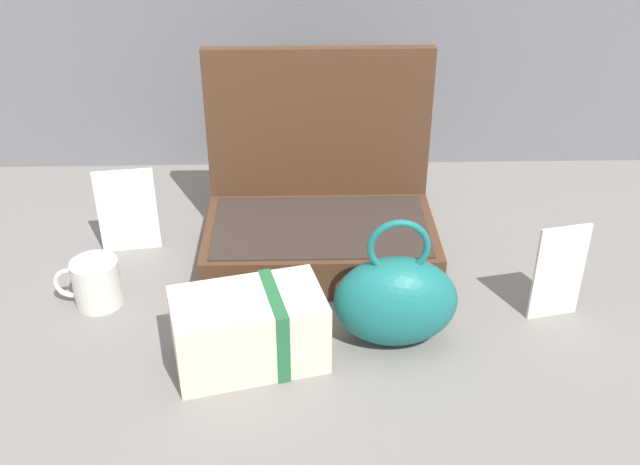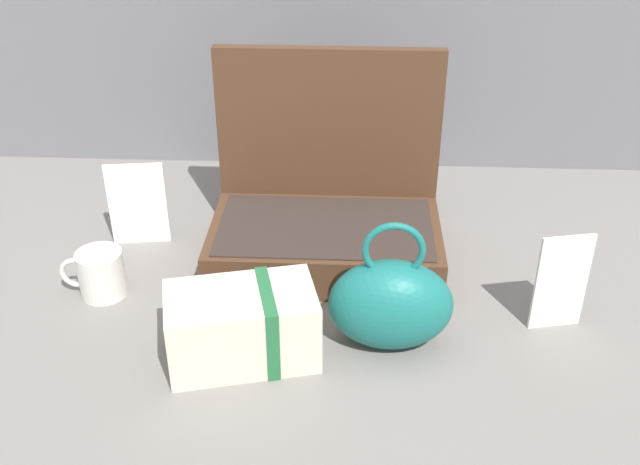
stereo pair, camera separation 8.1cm
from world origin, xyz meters
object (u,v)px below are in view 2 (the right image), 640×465
Objects in this scene: open_suitcase at (326,213)px; poster_card_right at (138,204)px; coffee_mug at (100,273)px; info_card_left at (561,282)px; cream_toiletry_bag at (244,326)px; teal_pouch_handbag at (391,303)px.

open_suitcase is 0.37m from poster_card_right.
info_card_left reaches higher than coffee_mug.
poster_card_right is at bearing 126.85° from cream_toiletry_bag.
teal_pouch_handbag reaches higher than info_card_left.
open_suitcase reaches higher than cream_toiletry_bag.
teal_pouch_handbag is 0.24m from cream_toiletry_bag.
open_suitcase reaches higher than poster_card_right.
cream_toiletry_bag is (-0.12, -0.32, -0.03)m from open_suitcase.
poster_card_right is (-0.37, 0.02, 0.00)m from open_suitcase.
teal_pouch_handbag is 0.89× the size of cream_toiletry_bag.
coffee_mug is 0.80m from info_card_left.
open_suitcase is 0.30m from teal_pouch_handbag.
teal_pouch_handbag is 1.95× the size of coffee_mug.
poster_card_right is at bearing 177.18° from open_suitcase.
open_suitcase is at bearing 112.39° from teal_pouch_handbag.
open_suitcase is 0.45m from info_card_left.
poster_card_right is (-0.77, 0.24, -0.00)m from info_card_left.
coffee_mug is (-0.40, -0.16, -0.04)m from open_suitcase.
poster_card_right reaches higher than coffee_mug.
cream_toiletry_bag reaches higher than coffee_mug.
teal_pouch_handbag reaches higher than cream_toiletry_bag.
teal_pouch_handbag is at bearing -67.61° from open_suitcase.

